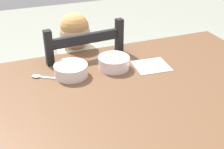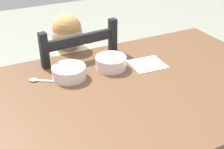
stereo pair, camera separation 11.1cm
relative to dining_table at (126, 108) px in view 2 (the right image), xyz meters
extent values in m
cube|color=brown|center=(0.00, 0.00, 0.08)|extent=(1.50, 0.90, 0.04)
cylinder|color=brown|center=(0.67, 0.38, -0.31)|extent=(0.07, 0.07, 0.74)
cube|color=black|center=(-0.09, 0.55, -0.23)|extent=(0.45, 0.45, 0.02)
cube|color=black|center=(0.09, 0.75, -0.46)|extent=(0.04, 0.04, 0.44)
cube|color=black|center=(-0.29, 0.73, -0.46)|extent=(0.04, 0.04, 0.44)
cube|color=black|center=(0.12, 0.38, -0.46)|extent=(0.04, 0.04, 0.44)
cube|color=black|center=(0.12, 0.38, 0.03)|extent=(0.04, 0.04, 0.50)
cube|color=black|center=(-0.26, 0.35, 0.03)|extent=(0.04, 0.04, 0.50)
cube|color=black|center=(-0.07, 0.36, 0.21)|extent=(0.36, 0.05, 0.05)
cube|color=black|center=(-0.07, 0.36, 0.06)|extent=(0.36, 0.05, 0.05)
cube|color=beige|center=(-0.09, 0.52, -0.06)|extent=(0.22, 0.14, 0.32)
sphere|color=#D6AC8F|center=(-0.09, 0.52, 0.18)|extent=(0.17, 0.17, 0.17)
sphere|color=tan|center=(-0.09, 0.52, 0.22)|extent=(0.16, 0.16, 0.16)
cylinder|color=#3F4C72|center=(-0.14, 0.40, -0.45)|extent=(0.07, 0.07, 0.46)
cylinder|color=#3F4C72|center=(-0.03, 0.40, -0.45)|extent=(0.07, 0.07, 0.46)
cylinder|color=beige|center=(-0.22, 0.42, 0.02)|extent=(0.06, 0.24, 0.13)
cylinder|color=beige|center=(0.04, 0.42, 0.02)|extent=(0.06, 0.24, 0.13)
cylinder|color=white|center=(-0.19, 0.20, 0.13)|extent=(0.16, 0.16, 0.06)
cylinder|color=white|center=(-0.19, 0.20, 0.11)|extent=(0.07, 0.07, 0.01)
cylinder|color=#438E38|center=(-0.19, 0.20, 0.14)|extent=(0.13, 0.13, 0.03)
sphere|color=#4D953C|center=(-0.16, 0.23, 0.16)|extent=(0.01, 0.01, 0.01)
sphere|color=#4F8C45|center=(-0.19, 0.19, 0.16)|extent=(0.01, 0.01, 0.01)
sphere|color=green|center=(-0.21, 0.23, 0.16)|extent=(0.01, 0.01, 0.01)
sphere|color=#3F882F|center=(-0.18, 0.19, 0.16)|extent=(0.01, 0.01, 0.01)
cylinder|color=white|center=(0.02, 0.20, 0.13)|extent=(0.15, 0.15, 0.06)
cylinder|color=white|center=(0.02, 0.20, 0.11)|extent=(0.07, 0.07, 0.01)
cylinder|color=orange|center=(0.02, 0.20, 0.14)|extent=(0.12, 0.12, 0.03)
cube|color=orange|center=(0.01, 0.22, 0.16)|extent=(0.02, 0.02, 0.01)
cube|color=orange|center=(0.05, 0.21, 0.16)|extent=(0.02, 0.02, 0.01)
cube|color=orange|center=(0.01, 0.18, 0.16)|extent=(0.02, 0.02, 0.01)
cube|color=orange|center=(0.03, 0.16, 0.16)|extent=(0.02, 0.02, 0.01)
cube|color=orange|center=(-0.02, 0.21, 0.16)|extent=(0.02, 0.02, 0.01)
cube|color=silver|center=(-0.29, 0.21, 0.10)|extent=(0.09, 0.06, 0.00)
ellipsoid|color=silver|center=(-0.35, 0.25, 0.11)|extent=(0.05, 0.05, 0.01)
cube|color=white|center=(0.20, 0.15, 0.10)|extent=(0.17, 0.16, 0.00)
camera|label=1|loc=(-0.45, -1.01, 0.80)|focal=48.39mm
camera|label=2|loc=(-0.55, -0.96, 0.80)|focal=48.39mm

